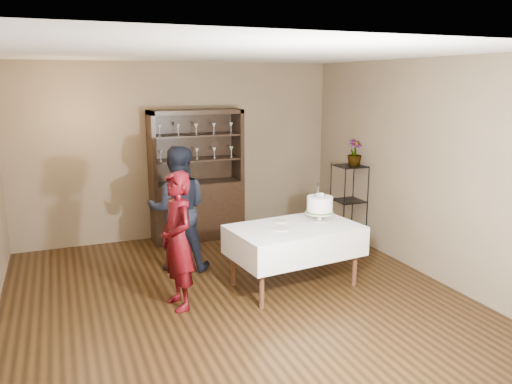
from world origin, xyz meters
TOP-DOWN VIEW (x-y plane):
  - floor at (0.00, 0.00)m, footprint 5.00×5.00m
  - ceiling at (0.00, 0.00)m, footprint 5.00×5.00m
  - back_wall at (0.00, 2.50)m, footprint 5.00×0.02m
  - wall_right at (2.50, 0.00)m, footprint 0.02×5.00m
  - china_hutch at (0.20, 2.25)m, footprint 1.40×0.48m
  - plant_etagere at (2.28, 1.20)m, footprint 0.42×0.42m
  - cake_table at (0.77, -0.02)m, footprint 1.59×1.09m
  - woman at (-0.64, -0.06)m, footprint 0.45×0.60m
  - man at (-0.38, 1.04)m, footprint 0.92×0.80m
  - cake at (1.15, 0.08)m, footprint 0.39×0.39m
  - plate_near at (0.56, -0.07)m, footprint 0.27×0.27m
  - plate_far at (0.70, 0.21)m, footprint 0.19×0.19m
  - potted_plant at (2.32, 1.16)m, footprint 0.23×0.23m

SIDE VIEW (x-z plane):
  - floor at x=0.00m, z-range 0.00..0.00m
  - cake_table at x=0.77m, z-range 0.20..0.94m
  - plant_etagere at x=2.28m, z-range 0.05..1.25m
  - china_hutch at x=0.20m, z-range -0.34..1.66m
  - woman at x=-0.64m, z-range 0.00..1.51m
  - plate_near at x=0.56m, z-range 0.75..0.76m
  - plate_far at x=0.70m, z-range 0.75..0.76m
  - man at x=-0.38m, z-range 0.00..1.63m
  - cake at x=1.15m, z-range 0.70..1.18m
  - back_wall at x=0.00m, z-range 0.00..2.70m
  - wall_right at x=2.50m, z-range 0.00..2.70m
  - potted_plant at x=2.32m, z-range 1.19..1.57m
  - ceiling at x=0.00m, z-range 2.70..2.70m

